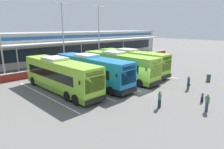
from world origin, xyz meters
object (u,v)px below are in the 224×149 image
at_px(coach_bus_leftmost, 60,76).
at_px(pedestrian_near_bin, 207,102).
at_px(coach_bus_centre, 119,66).
at_px(pedestrian_with_handbag, 189,82).
at_px(coach_bus_right_centre, 132,62).
at_px(pedestrian_in_dark_coat, 160,99).
at_px(coach_bus_left_centre, 92,71).
at_px(pedestrian_child, 202,97).
at_px(litter_bin, 209,78).
at_px(lamp_post_east, 99,31).
at_px(lamp_post_centre, 63,32).

relative_size(coach_bus_leftmost, pedestrian_near_bin, 7.51).
height_order(coach_bus_centre, pedestrian_with_handbag, coach_bus_centre).
distance_m(coach_bus_right_centre, pedestrian_in_dark_coat, 13.67).
relative_size(coach_bus_left_centre, pedestrian_in_dark_coat, 7.51).
bearing_deg(pedestrian_child, pedestrian_near_bin, -149.56).
xyz_separation_m(coach_bus_left_centre, coach_bus_right_centre, (8.40, 0.58, 0.00)).
height_order(coach_bus_leftmost, litter_bin, coach_bus_leftmost).
bearing_deg(coach_bus_right_centre, coach_bus_left_centre, -176.06).
bearing_deg(coach_bus_left_centre, pedestrian_near_bin, -81.78).
relative_size(pedestrian_in_dark_coat, lamp_post_east, 0.15).
bearing_deg(pedestrian_near_bin, coach_bus_leftmost, 113.63).
distance_m(coach_bus_centre, coach_bus_right_centre, 3.90).
height_order(coach_bus_leftmost, pedestrian_in_dark_coat, coach_bus_leftmost).
bearing_deg(lamp_post_centre, coach_bus_centre, -81.15).
bearing_deg(lamp_post_east, coach_bus_centre, -118.05).
bearing_deg(pedestrian_in_dark_coat, coach_bus_left_centre, 88.38).
relative_size(lamp_post_centre, litter_bin, 11.83).
bearing_deg(coach_bus_left_centre, pedestrian_child, -72.42).
xyz_separation_m(coach_bus_right_centre, lamp_post_east, (1.96, 10.00, 4.50)).
distance_m(pedestrian_near_bin, lamp_post_east, 25.84).
xyz_separation_m(coach_bus_left_centre, pedestrian_near_bin, (1.91, -13.24, -0.91)).
height_order(pedestrian_with_handbag, pedestrian_in_dark_coat, same).
distance_m(pedestrian_in_dark_coat, lamp_post_east, 23.74).
bearing_deg(lamp_post_east, coach_bus_right_centre, -101.11).
height_order(coach_bus_right_centre, pedestrian_with_handbag, coach_bus_right_centre).
xyz_separation_m(coach_bus_left_centre, pedestrian_with_handbag, (6.74, -9.37, -0.93)).
relative_size(coach_bus_centre, lamp_post_centre, 1.11).
bearing_deg(pedestrian_with_handbag, litter_bin, -3.15).
distance_m(coach_bus_leftmost, litter_bin, 19.21).
bearing_deg(lamp_post_east, litter_bin, -84.90).
distance_m(coach_bus_leftmost, pedestrian_with_handbag, 14.66).
relative_size(lamp_post_east, litter_bin, 11.83).
relative_size(coach_bus_right_centre, lamp_post_east, 1.11).
xyz_separation_m(lamp_post_centre, litter_bin, (9.33, -20.67, -5.82)).
relative_size(coach_bus_left_centre, lamp_post_centre, 1.11).
distance_m(coach_bus_leftmost, pedestrian_child, 14.92).
height_order(pedestrian_child, lamp_post_east, lamp_post_east).
distance_m(coach_bus_left_centre, pedestrian_in_dark_coat, 9.99).
relative_size(coach_bus_leftmost, coach_bus_centre, 1.00).
bearing_deg(pedestrian_child, coach_bus_left_centre, 107.58).
bearing_deg(coach_bus_leftmost, litter_bin, -31.97).
height_order(pedestrian_with_handbag, lamp_post_centre, lamp_post_centre).
distance_m(coach_bus_centre, lamp_post_centre, 12.25).
height_order(coach_bus_left_centre, pedestrian_child, coach_bus_left_centre).
bearing_deg(coach_bus_right_centre, coach_bus_leftmost, -179.53).
height_order(lamp_post_centre, litter_bin, lamp_post_centre).
distance_m(coach_bus_left_centre, litter_bin, 15.60).
height_order(coach_bus_right_centre, lamp_post_centre, lamp_post_centre).
bearing_deg(lamp_post_east, lamp_post_centre, 176.71).
relative_size(coach_bus_leftmost, pedestrian_with_handbag, 7.51).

